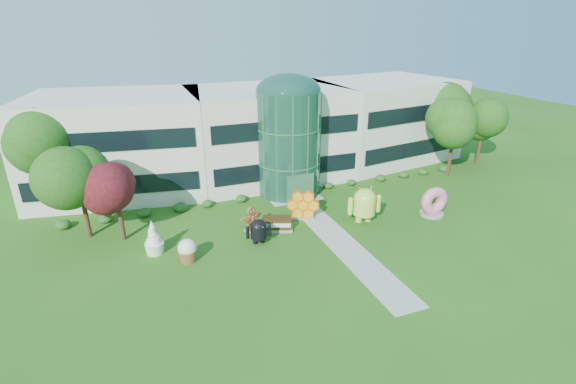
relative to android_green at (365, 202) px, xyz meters
name	(u,v)px	position (x,y,z in m)	size (l,w,h in m)	color
ground	(347,248)	(-3.53, -3.53, -1.72)	(140.00, 140.00, 0.00)	#215114
building	(268,132)	(-3.53, 14.47, 2.93)	(46.00, 15.00, 9.30)	beige
atrium	(288,144)	(-3.53, 8.47, 3.18)	(6.00, 6.00, 9.80)	#194738
walkway	(334,236)	(-3.53, -1.53, -1.70)	(2.40, 20.00, 0.04)	#9E9E93
tree_red	(118,204)	(-19.03, 3.97, 1.28)	(4.00, 4.00, 6.00)	#3F0C14
trees_backdrop	(285,148)	(-3.53, 9.47, 2.48)	(52.00, 8.00, 8.40)	#214711
android_green	(365,202)	(0.00, 0.00, 0.00)	(3.04, 2.03, 3.45)	#B8D745
android_black	(259,230)	(-9.41, -0.39, -0.58)	(2.01, 1.35, 2.29)	black
donut	(433,201)	(6.22, -1.10, -0.40)	(2.55, 1.22, 2.65)	#F35C98
gingerbread	(252,219)	(-9.31, 1.82, -0.68)	(2.26, 0.87, 2.09)	brown
ice_cream_sandwich	(277,224)	(-7.37, 1.16, -1.17)	(2.48, 1.24, 1.11)	#311F0A
honeycomb	(303,206)	(-4.55, 2.41, -0.58)	(2.91, 1.04, 2.29)	orange
froyo	(153,238)	(-16.94, 0.92, -0.45)	(1.49, 1.49, 2.55)	white
cupcake	(187,250)	(-14.85, -1.02, -0.87)	(1.42, 1.42, 1.70)	white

